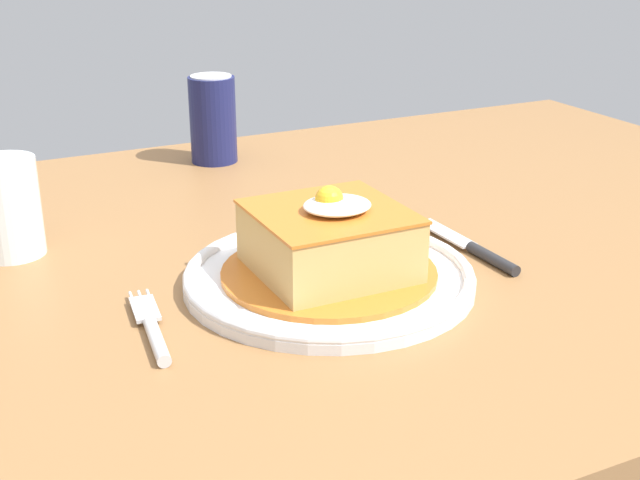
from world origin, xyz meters
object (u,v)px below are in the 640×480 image
main_plate (329,276)px  knife (479,251)px  soda_can (213,119)px  fork (153,330)px  drinking_glass (8,214)px

main_plate → knife: 0.17m
soda_can → fork: bearing=-115.2°
main_plate → knife: size_ratio=1.72×
knife → soda_can: soda_can is taller
drinking_glass → fork: bearing=-71.6°
soda_can → drinking_glass: (-0.31, -0.24, -0.02)m
main_plate → fork: size_ratio=2.00×
soda_can → drinking_glass: soda_can is taller
main_plate → knife: bearing=-1.6°
main_plate → drinking_glass: size_ratio=2.70×
main_plate → knife: main_plate is taller
main_plate → drinking_glass: 0.35m
main_plate → drinking_glass: bearing=140.7°
knife → drinking_glass: size_ratio=1.57×
drinking_glass → main_plate: bearing=-39.3°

